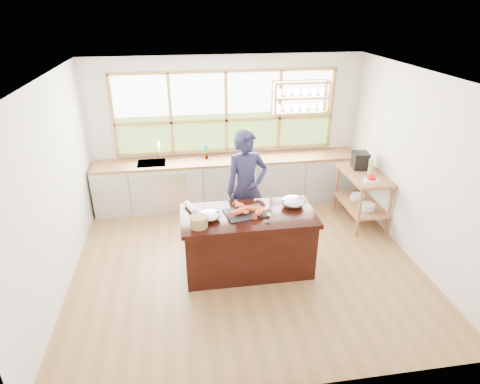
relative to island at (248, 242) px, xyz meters
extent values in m
plane|color=#97633D|center=(0.00, 0.20, -0.45)|extent=(5.00, 5.00, 0.00)
cube|color=silver|center=(0.00, 2.45, 0.90)|extent=(5.00, 0.02, 2.70)
cube|color=silver|center=(0.00, -2.05, 0.90)|extent=(5.00, 0.02, 2.70)
cube|color=silver|center=(-2.50, 0.20, 0.90)|extent=(0.02, 4.50, 2.70)
cube|color=silver|center=(2.50, 0.20, 0.90)|extent=(0.02, 4.50, 2.70)
cube|color=white|center=(0.00, 0.20, 2.25)|extent=(5.00, 4.50, 0.02)
cube|color=#A9813B|center=(0.00, 2.42, 1.25)|extent=(4.05, 0.06, 1.50)
cube|color=white|center=(0.00, 2.44, 1.59)|extent=(3.98, 0.01, 0.75)
cube|color=#3B631E|center=(0.00, 2.44, 0.87)|extent=(3.98, 0.01, 0.70)
cube|color=#A9813B|center=(1.35, 2.31, 1.77)|extent=(1.00, 0.28, 0.03)
cube|color=#A9813B|center=(1.35, 2.31, 1.50)|extent=(1.00, 0.28, 0.03)
cube|color=#A9813B|center=(1.35, 2.31, 1.22)|extent=(1.00, 0.28, 0.03)
cube|color=#A9813B|center=(0.85, 2.31, 1.50)|extent=(0.03, 0.28, 0.55)
cube|color=#A9813B|center=(1.85, 2.31, 1.50)|extent=(0.03, 0.28, 0.55)
cube|color=#AAA9A0|center=(0.00, 2.14, -0.03)|extent=(4.90, 0.62, 0.85)
cube|color=silver|center=(-1.10, 1.82, -0.02)|extent=(0.60, 0.01, 0.72)
cube|color=brown|center=(0.00, 2.14, 0.42)|extent=(4.90, 0.62, 0.05)
cube|color=silver|center=(-1.40, 2.14, 0.37)|extent=(0.50, 0.42, 0.16)
cube|color=brown|center=(2.45, 0.60, 0.00)|extent=(0.04, 0.04, 0.90)
cube|color=brown|center=(2.45, 1.60, 0.00)|extent=(0.04, 0.04, 0.90)
cube|color=brown|center=(1.93, 0.60, 0.00)|extent=(0.04, 0.04, 0.90)
cube|color=brown|center=(1.93, 1.60, 0.00)|extent=(0.04, 0.04, 0.90)
cube|color=brown|center=(2.19, 1.10, -0.13)|extent=(0.62, 1.10, 0.03)
cube|color=brown|center=(2.19, 1.10, 0.42)|extent=(0.62, 1.10, 0.05)
cylinder|color=silver|center=(2.19, 0.85, -0.07)|extent=(0.24, 0.24, 0.11)
cylinder|color=silver|center=(2.19, 1.25, -0.07)|extent=(0.24, 0.24, 0.09)
cube|color=black|center=(0.00, 0.00, -0.03)|extent=(1.77, 0.82, 0.84)
cube|color=black|center=(0.00, 0.00, 0.42)|extent=(1.85, 0.90, 0.06)
imported|color=#1E1F3C|center=(0.10, 0.77, 0.47)|extent=(0.75, 0.57, 1.85)
imported|color=slate|center=(-0.41, 2.20, 0.58)|extent=(0.16, 0.13, 0.27)
cube|color=#57CF43|center=(0.29, 2.14, 0.45)|extent=(0.46, 0.39, 0.01)
cube|color=black|center=(2.19, 1.34, 0.59)|extent=(0.29, 0.30, 0.29)
cylinder|color=#A0C35E|center=(2.24, 1.05, 0.59)|extent=(0.07, 0.07, 0.28)
cylinder|color=silver|center=(2.14, 0.77, 0.47)|extent=(0.24, 0.24, 0.05)
sphere|color=red|center=(2.19, 0.77, 0.52)|extent=(0.07, 0.07, 0.07)
sphere|color=red|center=(2.16, 0.81, 0.52)|extent=(0.07, 0.07, 0.07)
sphere|color=red|center=(2.10, 0.79, 0.52)|extent=(0.07, 0.07, 0.07)
sphere|color=red|center=(2.10, 0.74, 0.52)|extent=(0.07, 0.07, 0.07)
sphere|color=red|center=(2.16, 0.72, 0.52)|extent=(0.07, 0.07, 0.07)
cube|color=black|center=(-0.03, 0.02, 0.45)|extent=(0.62, 0.50, 0.02)
ellipsoid|color=red|center=(-0.15, -0.03, 0.50)|extent=(0.23, 0.15, 0.08)
ellipsoid|color=red|center=(0.05, 0.04, 0.50)|extent=(0.23, 0.14, 0.08)
ellipsoid|color=red|center=(0.15, -0.08, 0.50)|extent=(0.21, 0.21, 0.08)
ellipsoid|color=red|center=(-0.08, 0.14, 0.50)|extent=(0.18, 0.23, 0.08)
ellipsoid|color=silver|center=(-0.54, -0.07, 0.51)|extent=(0.29, 0.29, 0.14)
ellipsoid|color=silver|center=(0.66, 0.14, 0.52)|extent=(0.33, 0.33, 0.16)
cylinder|color=silver|center=(0.22, -0.28, 0.45)|extent=(0.06, 0.06, 0.01)
cylinder|color=silver|center=(0.22, -0.28, 0.52)|extent=(0.01, 0.01, 0.13)
ellipsoid|color=silver|center=(0.22, -0.28, 0.62)|extent=(0.08, 0.08, 0.10)
cylinder|color=#9D8244|center=(-0.69, -0.23, 0.52)|extent=(0.23, 0.23, 0.15)
cylinder|color=white|center=(-0.78, 0.25, 0.49)|extent=(0.17, 0.31, 0.08)
camera|label=1|loc=(-0.84, -4.73, 3.10)|focal=30.00mm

